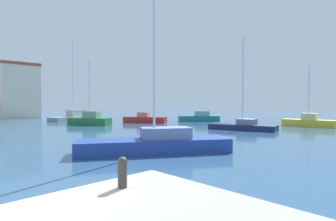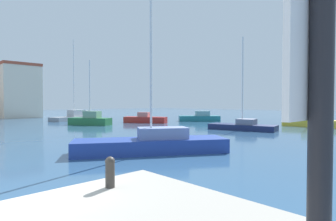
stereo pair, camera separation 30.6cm
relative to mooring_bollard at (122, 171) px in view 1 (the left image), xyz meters
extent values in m
plane|color=#2D5175|center=(13.59, 21.27, -1.30)|extent=(160.00, 160.00, 0.00)
cylinder|color=#38332D|center=(0.00, 0.00, -0.08)|extent=(0.19, 0.19, 0.53)
sphere|color=#38332D|center=(0.00, 0.00, 0.19)|extent=(0.20, 0.20, 0.20)
cube|color=gray|center=(15.22, 35.18, -1.00)|extent=(8.07, 4.69, 0.60)
cube|color=#ADB0B5|center=(15.70, 35.35, -0.20)|extent=(2.89, 2.21, 1.00)
cylinder|color=silver|center=(15.22, 35.18, 5.19)|extent=(0.12, 0.12, 11.77)
cylinder|color=silver|center=(16.54, 35.64, 0.20)|extent=(2.59, 0.98, 0.08)
cube|color=#28703D|center=(12.82, 25.49, -0.87)|extent=(3.98, 5.33, 0.86)
cube|color=gray|center=(12.97, 25.22, -0.03)|extent=(1.97, 2.24, 0.82)
cylinder|color=silver|center=(12.82, 25.49, 3.06)|extent=(0.12, 0.12, 7.01)
cylinder|color=silver|center=(12.37, 26.31, 0.46)|extent=(0.94, 1.62, 0.08)
cube|color=#233D93|center=(6.41, 6.33, -0.93)|extent=(8.05, 6.04, 0.75)
cube|color=#6E7DB1|center=(6.95, 6.00, -0.25)|extent=(2.94, 2.51, 0.60)
cylinder|color=silver|center=(6.41, 6.33, 4.44)|extent=(0.12, 0.12, 9.98)
cube|color=gold|center=(29.63, 6.22, -0.91)|extent=(2.25, 5.60, 0.78)
cube|color=#DFCD77|center=(29.63, 6.15, -0.16)|extent=(1.34, 1.61, 0.72)
cylinder|color=silver|center=(29.63, 6.22, 2.53)|extent=(0.12, 0.12, 6.10)
cube|color=#B22823|center=(20.00, 23.69, -0.91)|extent=(4.31, 5.77, 0.79)
cube|color=#C4716E|center=(19.89, 23.88, -0.19)|extent=(1.72, 1.85, 0.64)
cube|color=#19234C|center=(20.94, 9.50, -1.03)|extent=(3.71, 6.81, 0.54)
cube|color=slate|center=(21.03, 9.10, -0.48)|extent=(2.04, 2.04, 0.56)
cylinder|color=silver|center=(20.94, 9.50, 3.58)|extent=(0.12, 0.12, 8.67)
cube|color=#1E707A|center=(27.61, 20.60, -0.91)|extent=(5.64, 5.19, 0.79)
cube|color=#6B9CA2|center=(27.98, 20.28, -0.16)|extent=(2.35, 2.28, 0.71)
cube|color=beige|center=(11.32, 50.66, 3.33)|extent=(6.21, 8.59, 9.25)
cube|color=#9E4733|center=(11.32, 50.66, 8.20)|extent=(6.34, 8.77, 0.50)
camera|label=1|loc=(-3.12, -4.54, 1.38)|focal=28.82mm
camera|label=2|loc=(-2.90, -4.75, 1.38)|focal=28.82mm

